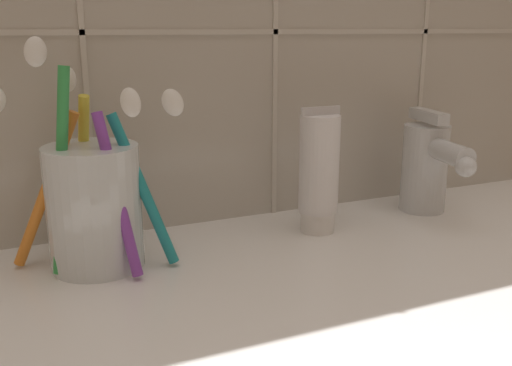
# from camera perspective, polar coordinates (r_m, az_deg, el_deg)

# --- Properties ---
(sink_counter) EXTENTS (0.76, 0.33, 0.02)m
(sink_counter) POSITION_cam_1_polar(r_m,az_deg,el_deg) (0.49, 7.77, -9.65)
(sink_counter) COLOR white
(sink_counter) RESTS_ON ground
(toothbrush_cup) EXTENTS (0.16, 0.12, 0.19)m
(toothbrush_cup) POSITION_cam_1_polar(r_m,az_deg,el_deg) (0.49, -15.93, -1.78)
(toothbrush_cup) COLOR silver
(toothbrush_cup) RESTS_ON sink_counter
(toothpaste_tube) EXTENTS (0.04, 0.04, 0.12)m
(toothpaste_tube) POSITION_cam_1_polar(r_m,az_deg,el_deg) (0.56, 6.30, 1.14)
(toothpaste_tube) COLOR white
(toothpaste_tube) RESTS_ON sink_counter
(sink_faucet) EXTENTS (0.05, 0.11, 0.11)m
(sink_faucet) POSITION_cam_1_polar(r_m,az_deg,el_deg) (0.64, 16.83, 1.81)
(sink_faucet) COLOR silver
(sink_faucet) RESTS_ON sink_counter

